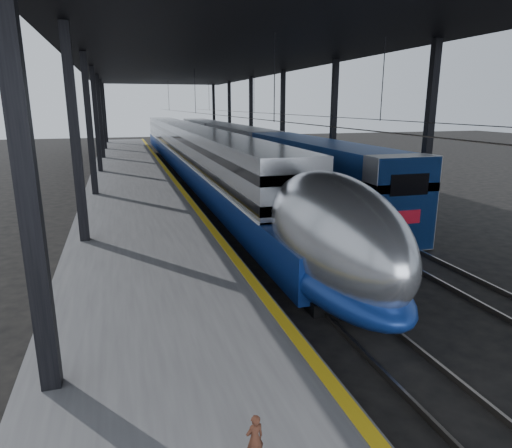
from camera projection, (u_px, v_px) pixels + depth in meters
name	position (u px, v px, depth m)	size (l,w,h in m)	color
ground	(264.00, 296.00, 15.15)	(160.00, 160.00, 0.00)	black
platform	(133.00, 186.00, 32.59)	(6.00, 80.00, 1.00)	#4C4C4F
yellow_strip	(172.00, 177.00, 33.23)	(0.30, 80.00, 0.01)	gold
rails	(241.00, 186.00, 34.91)	(6.52, 80.00, 0.16)	slate
canopy	(204.00, 61.00, 31.89)	(18.00, 75.00, 9.47)	black
tgv_train	(194.00, 153.00, 39.98)	(2.98, 65.20, 4.28)	#AAADB1
second_train	(240.00, 148.00, 44.14)	(2.99, 56.05, 4.12)	navy
child	(255.00, 439.00, 6.70)	(0.29, 0.19, 0.80)	#452317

